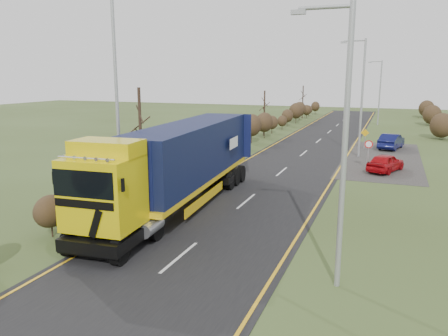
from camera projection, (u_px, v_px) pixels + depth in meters
ground at (219, 224)px, 20.05m from camera, size 160.00×160.00×0.00m
road at (274, 178)px, 29.17m from camera, size 8.00×120.00×0.02m
layby at (382, 158)px, 35.99m from camera, size 6.00×18.00×0.02m
lane_markings at (273, 178)px, 28.89m from camera, size 7.52×116.00×0.01m
hedgerow at (179, 154)px, 29.04m from camera, size 2.24×102.04×6.05m
lorry at (180, 161)px, 22.12m from camera, size 3.54×15.78×4.35m
car_red_hatchback at (386, 163)px, 30.92m from camera, size 2.78×4.09×1.29m
car_blue_sedan at (391, 141)px, 40.52m from camera, size 2.41×4.53×1.42m
streetlight_near at (342, 138)px, 13.27m from camera, size 1.88×0.18×8.80m
streetlight_mid at (361, 93)px, 35.71m from camera, size 2.04×0.19×9.62m
streetlight_far at (379, 90)px, 59.38m from camera, size 1.85×0.18×8.70m
left_pole at (117, 98)px, 20.68m from camera, size 0.16×0.16×11.35m
speed_sign at (368, 149)px, 31.72m from camera, size 0.58×0.10×2.12m
warning_board at (365, 137)px, 40.55m from camera, size 0.71×0.11×1.86m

